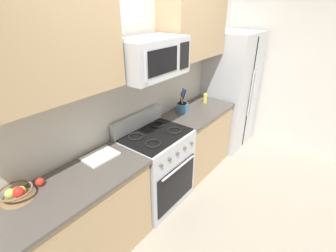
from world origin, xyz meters
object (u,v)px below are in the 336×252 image
object	(u,v)px
range_oven	(156,168)
refrigerator	(230,92)
utensil_crock	(182,107)
microwave	(151,57)
cutting_board	(100,156)
bottle_oil	(205,97)
apple_loose	(40,182)
fruit_basket	(16,193)

from	to	relation	value
range_oven	refrigerator	size ratio (longest dim) A/B	0.59
refrigerator	utensil_crock	size ratio (longest dim) A/B	5.67
utensil_crock	microwave	bearing A→B (deg)	-171.23
refrigerator	cutting_board	bearing A→B (deg)	176.48
range_oven	cutting_board	bearing A→B (deg)	168.07
refrigerator	bottle_oil	world-z (taller)	refrigerator
cutting_board	bottle_oil	distance (m)	1.84
range_oven	apple_loose	world-z (taller)	range_oven
cutting_board	microwave	bearing A→B (deg)	-9.77
refrigerator	utensil_crock	world-z (taller)	refrigerator
refrigerator	bottle_oil	distance (m)	0.66
cutting_board	refrigerator	bearing A→B (deg)	-3.52
refrigerator	bottle_oil	size ratio (longest dim) A/B	10.56
fruit_basket	bottle_oil	xyz separation A→B (m)	(2.58, -0.10, 0.03)
apple_loose	bottle_oil	distance (m)	2.40
apple_loose	fruit_basket	bearing A→B (deg)	-176.12
microwave	bottle_oil	world-z (taller)	microwave
fruit_basket	bottle_oil	world-z (taller)	bottle_oil
utensil_crock	fruit_basket	bearing A→B (deg)	178.96
fruit_basket	refrigerator	bearing A→B (deg)	-3.37
fruit_basket	utensil_crock	bearing A→B (deg)	-1.04
utensil_crock	fruit_basket	distance (m)	2.09
microwave	utensil_crock	xyz separation A→B (m)	(0.71, 0.11, -0.76)
microwave	apple_loose	distance (m)	1.45
refrigerator	range_oven	bearing A→B (deg)	179.47
refrigerator	cutting_board	size ratio (longest dim) A/B	5.79
apple_loose	microwave	bearing A→B (deg)	-7.61
apple_loose	cutting_board	world-z (taller)	apple_loose
utensil_crock	bottle_oil	xyz separation A→B (m)	(0.49, -0.06, 0.00)
apple_loose	cutting_board	xyz separation A→B (m)	(0.55, -0.05, -0.03)
range_oven	cutting_board	distance (m)	0.79
apple_loose	bottle_oil	bearing A→B (deg)	-2.75
bottle_oil	refrigerator	bearing A→B (deg)	-7.63
utensil_crock	refrigerator	bearing A→B (deg)	-7.61
cutting_board	utensil_crock	bearing A→B (deg)	-0.05
range_oven	microwave	xyz separation A→B (m)	(-0.00, 0.03, 1.27)
apple_loose	range_oven	bearing A→B (deg)	-8.79
fruit_basket	bottle_oil	size ratio (longest dim) A/B	1.37
refrigerator	bottle_oil	xyz separation A→B (m)	(-0.65, 0.09, 0.07)
range_oven	bottle_oil	size ratio (longest dim) A/B	6.26
apple_loose	bottle_oil	xyz separation A→B (m)	(2.40, -0.11, 0.04)
microwave	cutting_board	size ratio (longest dim) A/B	2.35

